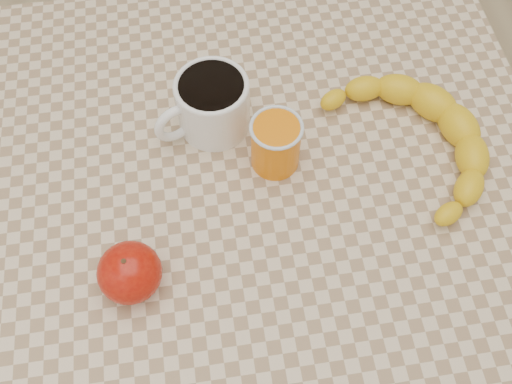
{
  "coord_description": "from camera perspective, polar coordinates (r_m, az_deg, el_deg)",
  "views": [
    {
      "loc": [
        -0.05,
        -0.34,
        1.39
      ],
      "look_at": [
        0.0,
        0.0,
        0.77
      ],
      "focal_mm": 40.0,
      "sensor_mm": 36.0,
      "label": 1
    }
  ],
  "objects": [
    {
      "name": "ground",
      "position": [
        1.43,
        0.0,
        -15.17
      ],
      "size": [
        3.0,
        3.0,
        0.0
      ],
      "primitive_type": "plane",
      "color": "tan",
      "rests_on": "ground"
    },
    {
      "name": "table",
      "position": [
        0.8,
        0.0,
        -3.68
      ],
      "size": [
        0.8,
        0.8,
        0.75
      ],
      "color": "beige",
      "rests_on": "ground"
    },
    {
      "name": "apple",
      "position": [
        0.66,
        -12.52,
        -7.87
      ],
      "size": [
        0.09,
        0.09,
        0.07
      ],
      "color": "#910A04",
      "rests_on": "table"
    },
    {
      "name": "coffee_mug",
      "position": [
        0.75,
        -4.53,
        8.82
      ],
      "size": [
        0.14,
        0.13,
        0.08
      ],
      "color": "white",
      "rests_on": "table"
    },
    {
      "name": "orange_juice_glass",
      "position": [
        0.72,
        1.99,
        4.85
      ],
      "size": [
        0.07,
        0.07,
        0.08
      ],
      "color": "orange",
      "rests_on": "table"
    },
    {
      "name": "banana",
      "position": [
        0.77,
        15.8,
        5.21
      ],
      "size": [
        0.37,
        0.41,
        0.05
      ],
      "primitive_type": null,
      "rotation": [
        0.0,
        0.0,
        0.31
      ],
      "color": "yellow",
      "rests_on": "table"
    }
  ]
}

